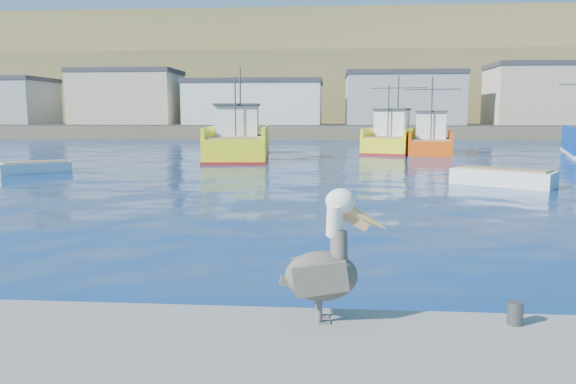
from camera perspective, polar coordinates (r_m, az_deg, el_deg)
The scene contains 9 objects.
ground at distance 10.97m, azimuth 0.95°, elevation -8.84°, with size 260.00×260.00×0.00m, color navy.
dock_bollards at distance 7.52m, azimuth 3.98°, elevation -11.66°, with size 36.20×0.20×0.30m.
far_shore at distance 119.83m, azimuth 4.28°, elevation 10.75°, with size 200.00×81.00×24.00m.
trawler_yellow_a at distance 40.60m, azimuth -4.96°, elevation 5.02°, with size 5.58×12.56×6.63m.
trawler_yellow_b at distance 47.47m, azimuth 10.74°, elevation 5.21°, with size 6.31×10.73×6.37m.
boat_orange at distance 46.58m, azimuth 14.27°, elevation 5.13°, with size 4.65×8.96×6.11m.
skiff_left at distance 33.07m, azimuth -24.26°, elevation 2.20°, with size 3.55×3.06×0.76m.
skiff_mid at distance 26.60m, azimuth 20.95°, elevation 1.26°, with size 4.41×3.66×0.94m.
pelican at distance 7.30m, azimuth 3.81°, elevation -7.39°, with size 1.41×0.66×1.74m.
Camera 1 is at (0.65, -10.48, 3.18)m, focal length 35.00 mm.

